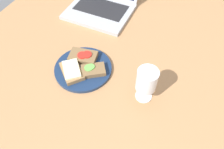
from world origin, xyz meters
TOP-DOWN VIEW (x-y plane):
  - wooden_table at (0.00, 0.00)cm, footprint 140.00×140.00cm
  - plate at (-11.98, -8.00)cm, footprint 23.16×23.16cm
  - sandwich_with_cucumber at (-7.23, -8.23)cm, footprint 11.06×10.22cm
  - sandwich_with_tomato at (-14.16, -3.68)cm, footprint 12.36×9.09cm
  - sandwich_with_cheese at (-14.61, -12.09)cm, footprint 13.12×12.72cm
  - wine_glass at (14.61, -9.89)cm, footprint 7.25×7.25cm
  - laptop at (-22.90, 32.49)cm, footprint 31.64×31.43cm

SIDE VIEW (x-z plane):
  - wooden_table at x=0.00cm, z-range 0.00..3.00cm
  - plate at x=-11.98cm, z-range 3.00..4.36cm
  - sandwich_with_cucumber at x=-7.23cm, z-range 4.23..6.64cm
  - sandwich_with_cheese at x=-14.61cm, z-range 4.27..6.94cm
  - sandwich_with_tomato at x=-14.16cm, z-range 4.22..7.07cm
  - laptop at x=-22.90cm, z-range -3.80..17.45cm
  - wine_glass at x=14.61cm, z-range 5.37..19.85cm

